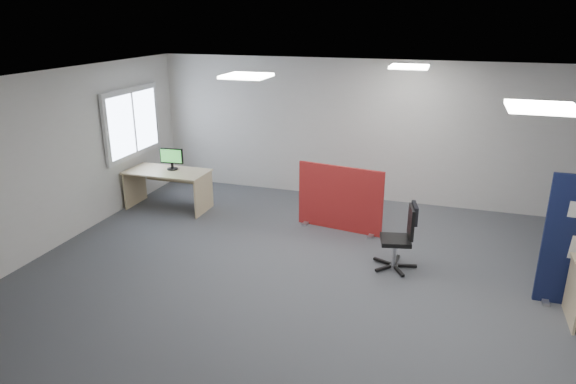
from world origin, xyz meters
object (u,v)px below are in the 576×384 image
(second_desk, at_px, (169,180))
(office_chair, at_px, (403,233))
(red_divider, at_px, (340,199))
(monitor_second, at_px, (172,158))

(second_desk, relative_size, office_chair, 1.56)
(second_desk, bearing_deg, red_divider, -1.03)
(second_desk, relative_size, monitor_second, 3.40)
(monitor_second, bearing_deg, second_desk, -126.25)
(monitor_second, height_order, office_chair, monitor_second)
(monitor_second, bearing_deg, red_divider, -7.22)
(red_divider, xyz_separation_m, office_chair, (1.16, -1.11, 0.00))
(red_divider, height_order, second_desk, red_divider)
(second_desk, height_order, office_chair, office_chair)
(monitor_second, relative_size, office_chair, 0.46)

